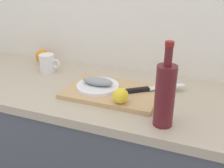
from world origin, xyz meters
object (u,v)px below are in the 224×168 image
Objects in this scene: cutting_board at (112,92)px; white_plate at (98,86)px; wine_bottle at (165,94)px; chef_knife at (148,89)px; fish_fillet at (98,81)px; lemon_0 at (121,96)px; coffee_mug_0 at (48,63)px.

white_plate is at bearing -179.31° from cutting_board.
wine_bottle is (0.34, -0.17, 0.10)m from white_plate.
chef_knife reaches higher than white_plate.
cutting_board is at bearing 0.69° from fish_fillet.
cutting_board is 0.17m from chef_knife.
wine_bottle is at bearing -26.65° from fish_fillet.
fish_fillet is (0.00, 0.00, 0.03)m from white_plate.
wine_bottle is at bearing -19.72° from lemon_0.
fish_fillet is at bearing -179.31° from cutting_board.
cutting_board is 2.14× the size of white_plate.
white_plate is 1.61× the size of coffee_mug_0.
cutting_board is 0.07m from white_plate.
cutting_board is at bearing 0.69° from white_plate.
fish_fillet reaches higher than cutting_board.
fish_fillet is 0.39m from wine_bottle.
fish_fillet is 1.21× the size of coffee_mug_0.
wine_bottle reaches higher than white_plate.
coffee_mug_0 is at bearing 163.69° from cutting_board.
coffee_mug_0 reaches higher than lemon_0.
wine_bottle reaches higher than chef_knife.
wine_bottle is (0.19, -0.07, 0.07)m from lemon_0.
lemon_0 is 0.22m from wine_bottle.
chef_knife is 0.78× the size of wine_bottle.
wine_bottle reaches higher than coffee_mug_0.
wine_bottle is 0.77m from coffee_mug_0.
coffee_mug_0 is (-0.36, 0.13, -0.00)m from fish_fillet.
chef_knife is 3.73× the size of lemon_0.
chef_knife is (0.16, 0.05, 0.02)m from cutting_board.
lemon_0 is at bearing -34.41° from white_plate.
chef_knife is at bearing 13.04° from white_plate.
fish_fillet is 0.18m from lemon_0.
chef_knife is 2.01× the size of coffee_mug_0.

